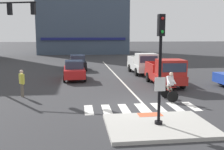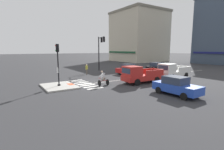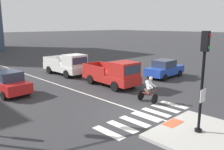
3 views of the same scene
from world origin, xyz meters
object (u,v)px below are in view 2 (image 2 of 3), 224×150
pedestrian_at_curb_left (87,68)px  pickup_truck_red_eastbound_mid (140,75)px  cyclist (103,78)px  car_black_westbound_distant (157,67)px  car_blue_cross_right (176,86)px  signal_pole (58,61)px  pickup_truck_white_eastbound_far (172,71)px  car_red_westbound_far (128,69)px  traffic_light_mast (100,47)px

pedestrian_at_curb_left → pickup_truck_red_eastbound_mid: bearing=13.0°
pickup_truck_red_eastbound_mid → cyclist: (-1.21, -4.29, -0.11)m
car_black_westbound_distant → car_blue_cross_right: same height
car_blue_cross_right → car_black_westbound_distant: bearing=138.1°
car_blue_cross_right → pedestrian_at_curb_left: bearing=-174.8°
signal_pole → car_black_westbound_distant: size_ratio=1.05×
signal_pole → pickup_truck_white_eastbound_far: signal_pole is taller
car_red_westbound_far → signal_pole: bearing=-73.8°
car_black_westbound_distant → car_blue_cross_right: 16.39m
signal_pole → pickup_truck_white_eastbound_far: 15.18m
car_black_westbound_distant → pickup_truck_white_eastbound_far: pickup_truck_white_eastbound_far is taller
car_black_westbound_distant → car_blue_cross_right: size_ratio=1.01×
pickup_truck_red_eastbound_mid → car_red_westbound_far: bearing=151.2°
traffic_light_mast → pickup_truck_red_eastbound_mid: size_ratio=1.21×
pickup_truck_red_eastbound_mid → cyclist: 4.46m
car_blue_cross_right → car_red_westbound_far: (-12.45, 4.59, 0.00)m
pickup_truck_white_eastbound_far → cyclist: 10.53m
pickup_truck_white_eastbound_far → signal_pole: bearing=-101.6°
signal_pole → pedestrian_at_curb_left: bearing=136.5°
traffic_light_mast → car_black_westbound_distant: bearing=56.7°
car_black_westbound_distant → cyclist: bearing=-69.7°
signal_pole → pedestrian_at_curb_left: size_ratio=2.62×
cyclist → car_red_westbound_far: bearing=124.8°
car_black_westbound_distant → pickup_truck_white_eastbound_far: 7.45m
pickup_truck_red_eastbound_mid → cyclist: size_ratio=3.08×
car_red_westbound_far → pickup_truck_red_eastbound_mid: pickup_truck_red_eastbound_mid is taller
signal_pole → car_blue_cross_right: signal_pole is taller
signal_pole → pickup_truck_red_eastbound_mid: 9.33m
car_black_westbound_distant → pedestrian_at_curb_left: bearing=-105.0°
car_blue_cross_right → pickup_truck_white_eastbound_far: bearing=129.7°
car_red_westbound_far → pickup_truck_white_eastbound_far: pickup_truck_white_eastbound_far is taller
pickup_truck_red_eastbound_mid → signal_pole: bearing=-110.5°
pedestrian_at_curb_left → traffic_light_mast: bearing=121.1°
pickup_truck_red_eastbound_mid → pickup_truck_white_eastbound_far: same height
car_red_westbound_far → cyclist: cyclist is taller
car_black_westbound_distant → pedestrian_at_curb_left: size_ratio=2.51×
cyclist → car_black_westbound_distant: bearing=110.3°
car_red_westbound_far → pedestrian_at_curb_left: bearing=-117.1°
car_black_westbound_distant → car_red_westbound_far: bearing=-92.3°
car_red_westbound_far → pedestrian_at_curb_left: (-3.06, -6.00, 0.17)m
signal_pole → pickup_truck_red_eastbound_mid: size_ratio=0.85×
signal_pole → car_black_westbound_distant: signal_pole is taller
pedestrian_at_curb_left → car_blue_cross_right: bearing=5.2°
car_red_westbound_far → pedestrian_at_curb_left: size_ratio=2.49×
signal_pole → cyclist: (1.99, 4.29, -1.92)m
car_blue_cross_right → pedestrian_at_curb_left: (-15.51, -1.41, 0.17)m
pickup_truck_white_eastbound_far → pedestrian_at_curb_left: (-9.67, -8.47, 0.00)m
pickup_truck_red_eastbound_mid → car_black_westbound_distant: bearing=122.9°
car_red_westbound_far → car_blue_cross_right: bearing=-20.2°
car_red_westbound_far → pickup_truck_red_eastbound_mid: (6.78, -3.72, 0.17)m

